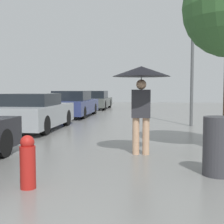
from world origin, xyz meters
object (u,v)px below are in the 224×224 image
object	(u,v)px
parked_car_second	(34,112)
street_lamp	(192,50)
trash_bin	(219,146)
fire_hydrant	(28,162)
parked_car_third	(73,104)
parked_car_farthest	(96,100)
pedestrian	(141,81)

from	to	relation	value
parked_car_second	street_lamp	xyz separation A→B (m)	(5.34, 1.65, 2.20)
trash_bin	fire_hydrant	world-z (taller)	trash_bin
parked_car_third	fire_hydrant	bearing A→B (deg)	-78.92
fire_hydrant	parked_car_third	bearing A→B (deg)	101.08
parked_car_second	parked_car_farthest	bearing A→B (deg)	89.31
parked_car_third	fire_hydrant	world-z (taller)	parked_car_third
street_lamp	fire_hydrant	distance (m)	8.59
parked_car_second	trash_bin	xyz separation A→B (m)	(4.94, -4.96, -0.11)
parked_car_third	pedestrian	bearing A→B (deg)	-67.19
street_lamp	trash_bin	bearing A→B (deg)	-93.50
parked_car_farthest	fire_hydrant	world-z (taller)	parked_car_farthest
pedestrian	trash_bin	xyz separation A→B (m)	(1.27, -1.42, -1.06)
parked_car_third	street_lamp	distance (m)	6.70
street_lamp	trash_bin	distance (m)	7.02
pedestrian	fire_hydrant	world-z (taller)	pedestrian
parked_car_second	street_lamp	size ratio (longest dim) A/B	0.86
parked_car_third	street_lamp	size ratio (longest dim) A/B	0.97
pedestrian	fire_hydrant	xyz separation A→B (m)	(-1.47, -2.43, -1.16)
parked_car_farthest	trash_bin	bearing A→B (deg)	-73.14
parked_car_second	fire_hydrant	world-z (taller)	parked_car_second
pedestrian	street_lamp	bearing A→B (deg)	72.13
pedestrian	parked_car_third	xyz separation A→B (m)	(-3.64, 8.65, -0.94)
trash_bin	parked_car_third	bearing A→B (deg)	115.99
trash_bin	fire_hydrant	xyz separation A→B (m)	(-2.74, -1.01, -0.10)
pedestrian	parked_car_second	bearing A→B (deg)	136.00
pedestrian	fire_hydrant	distance (m)	3.06
parked_car_third	trash_bin	size ratio (longest dim) A/B	4.69
parked_car_second	street_lamp	distance (m)	6.01
pedestrian	parked_car_third	world-z (taller)	pedestrian
parked_car_second	fire_hydrant	xyz separation A→B (m)	(2.20, -5.97, -0.21)
parked_car_second	pedestrian	bearing A→B (deg)	-44.00
pedestrian	trash_bin	world-z (taller)	pedestrian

